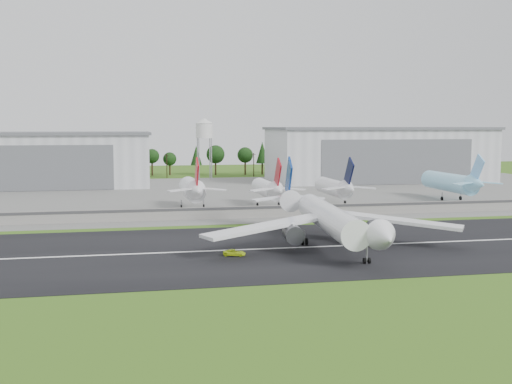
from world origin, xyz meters
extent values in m
plane|color=#305714|center=(0.00, 0.00, 0.00)|extent=(600.00, 600.00, 0.00)
cube|color=black|center=(0.00, 10.00, 0.05)|extent=(320.00, 60.00, 0.10)
cube|color=white|center=(0.00, 10.00, 0.11)|extent=(220.00, 1.00, 0.02)
cube|color=slate|center=(0.00, 120.00, 0.05)|extent=(320.00, 150.00, 0.10)
cube|color=gray|center=(0.00, 55.00, 1.75)|extent=(240.00, 0.50, 3.50)
cube|color=#38383A|center=(0.00, 54.70, 3.00)|extent=(240.00, 0.12, 0.70)
cube|color=silver|center=(-80.00, 165.00, 11.00)|extent=(95.00, 42.00, 22.00)
cube|color=#595B60|center=(-80.00, 165.00, 22.60)|extent=(97.00, 44.00, 1.20)
cube|color=#595B60|center=(-80.00, 143.85, 9.24)|extent=(66.50, 0.30, 18.04)
cube|color=silver|center=(75.00, 165.00, 12.00)|extent=(100.00, 45.00, 24.00)
cube|color=#595B60|center=(75.00, 165.00, 24.60)|extent=(102.00, 47.00, 1.20)
cube|color=#595B60|center=(75.00, 142.35, 10.08)|extent=(70.00, 0.30, 19.68)
cylinder|color=#99999E|center=(-8.00, 182.00, 10.00)|extent=(0.50, 0.50, 20.00)
cylinder|color=#99999E|center=(-2.00, 188.00, 10.00)|extent=(0.50, 0.50, 20.00)
cylinder|color=silver|center=(-5.00, 185.00, 23.50)|extent=(8.00, 8.00, 7.00)
cone|color=silver|center=(-5.00, 185.00, 28.20)|extent=(8.40, 8.40, 2.40)
cylinder|color=white|center=(0.58, 10.00, 6.20)|extent=(9.75, 44.34, 5.80)
cone|color=white|center=(2.84, -14.90, 6.20)|extent=(6.32, 6.50, 5.80)
cone|color=white|center=(-1.81, 36.39, 7.40)|extent=(6.30, 9.46, 5.51)
cube|color=navy|center=(-1.76, 35.89, 12.70)|extent=(1.36, 9.55, 11.13)
cube|color=white|center=(15.70, 9.36, 5.40)|extent=(26.43, 19.92, 2.65)
cylinder|color=#333338|center=(10.36, 7.37, 3.80)|extent=(4.28, 5.82, 3.80)
cube|color=white|center=(3.22, 36.35, 7.80)|extent=(9.54, 6.49, 0.98)
cube|color=white|center=(-14.17, 6.65, 5.40)|extent=(27.92, 15.92, 2.65)
cylinder|color=#333338|center=(-8.56, 5.66, 3.80)|extent=(4.28, 5.82, 3.80)
cube|color=white|center=(-6.74, 35.44, 7.80)|extent=(9.49, 5.12, 0.98)
cube|color=#99999E|center=(0.95, 6.02, 1.70)|extent=(12.67, 30.78, 3.20)
cylinder|color=black|center=(-4.17, 12.58, 0.85)|extent=(0.53, 1.53, 1.50)
imported|color=#CCEA1B|center=(-21.03, 4.19, 0.73)|extent=(4.91, 3.28, 1.25)
cylinder|color=white|center=(-21.78, 80.00, 6.07)|extent=(6.13, 24.00, 6.13)
cone|color=white|center=(-21.78, 64.50, 7.07)|extent=(5.83, 7.00, 5.83)
cube|color=#B20D18|center=(-21.78, 65.00, 11.87)|extent=(0.45, 8.59, 10.02)
cylinder|color=#99999E|center=(-25.28, 78.00, 1.50)|extent=(0.32, 0.32, 3.00)
cylinder|color=#99999E|center=(-18.28, 78.00, 1.50)|extent=(0.32, 0.32, 3.00)
cylinder|color=black|center=(-25.28, 78.00, 0.80)|extent=(0.40, 1.40, 1.40)
cylinder|color=white|center=(2.34, 80.00, 5.68)|extent=(5.37, 24.00, 5.37)
cone|color=white|center=(2.34, 64.50, 6.68)|extent=(5.10, 7.00, 5.10)
cube|color=maroon|center=(2.34, 65.00, 11.48)|extent=(0.45, 8.59, 10.02)
cylinder|color=#99999E|center=(-1.16, 78.00, 1.50)|extent=(0.32, 0.32, 3.00)
cylinder|color=#99999E|center=(5.84, 78.00, 1.50)|extent=(0.32, 0.32, 3.00)
cylinder|color=black|center=(-1.16, 78.00, 0.80)|extent=(0.40, 1.40, 1.40)
cylinder|color=white|center=(24.63, 80.00, 5.68)|extent=(5.36, 24.00, 5.36)
cone|color=white|center=(24.63, 64.50, 6.68)|extent=(5.09, 7.00, 5.09)
cube|color=black|center=(24.63, 65.00, 11.48)|extent=(0.45, 8.59, 10.02)
cylinder|color=#99999E|center=(21.13, 78.00, 1.50)|extent=(0.32, 0.32, 3.00)
cylinder|color=#99999E|center=(28.13, 78.00, 1.50)|extent=(0.32, 0.32, 3.00)
cylinder|color=black|center=(21.13, 78.00, 0.80)|extent=(0.40, 1.40, 1.40)
cylinder|color=#93DCFF|center=(68.65, 85.00, 6.20)|extent=(6.40, 30.00, 6.40)
cone|color=#93DCFF|center=(68.65, 66.50, 7.20)|extent=(6.08, 7.00, 6.08)
cube|color=#7CC1FF|center=(68.65, 67.00, 12.00)|extent=(0.45, 8.59, 10.02)
cylinder|color=#99999E|center=(65.15, 83.00, 1.50)|extent=(0.32, 0.32, 3.00)
cylinder|color=#99999E|center=(72.15, 83.00, 1.50)|extent=(0.32, 0.32, 3.00)
cylinder|color=black|center=(65.15, 83.00, 0.80)|extent=(0.40, 1.40, 1.40)
camera|label=1|loc=(-41.89, -120.02, 26.00)|focal=45.00mm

